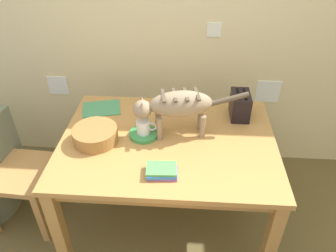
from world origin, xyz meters
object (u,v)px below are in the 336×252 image
coffee_mug (144,127)px  magazine (101,108)px  saucer_bowl (144,134)px  toaster (240,105)px  wicker_basket (95,135)px  book_stack (162,171)px  cat (177,106)px  dining_table (168,150)px  wooden_chair_far (13,169)px

coffee_mug → magazine: size_ratio=0.49×
saucer_bowl → coffee_mug: 0.06m
coffee_mug → toaster: bearing=23.4°
toaster → wicker_basket: bearing=-159.6°
magazine → book_stack: (0.48, -0.62, 0.02)m
cat → wicker_basket: cat is taller
dining_table → wooden_chair_far: (-1.05, -0.05, -0.19)m
magazine → book_stack: 0.79m
wooden_chair_far → dining_table: bearing=96.2°
saucer_bowl → toaster: toaster is taller
saucer_bowl → wooden_chair_far: wooden_chair_far is taller
toaster → book_stack: bearing=-128.5°
cat → coffee_mug: (-0.20, -0.03, -0.14)m
cat → toaster: 0.49m
book_stack → wicker_basket: size_ratio=0.64×
book_stack → wicker_basket: wicker_basket is taller
magazine → wicker_basket: wicker_basket is taller
magazine → dining_table: bearing=-46.3°
cat → magazine: cat is taller
saucer_bowl → book_stack: book_stack is taller
dining_table → book_stack: bearing=-92.4°
magazine → book_stack: book_stack is taller
saucer_bowl → wicker_basket: size_ratio=0.66×
saucer_bowl → wicker_basket: bearing=-166.2°
wicker_basket → wooden_chair_far: bearing=-179.6°
dining_table → wicker_basket: 0.46m
dining_table → saucer_bowl: 0.18m
dining_table → cat: 0.30m
book_stack → wooden_chair_far: size_ratio=0.18×
wicker_basket → cat: bearing=12.1°
dining_table → toaster: 0.57m
book_stack → toaster: size_ratio=0.87×
cat → book_stack: bearing=161.0°
coffee_mug → magazine: bearing=139.6°
wooden_chair_far → toaster: bearing=106.2°
book_stack → toaster: (0.48, 0.60, 0.06)m
toaster → coffee_mug: bearing=-156.6°
cat → toaster: bearing=-70.5°
book_stack → wicker_basket: 0.50m
coffee_mug → wicker_basket: bearing=-166.4°
cat → book_stack: (-0.06, -0.37, -0.19)m
cat → saucer_bowl: 0.28m
coffee_mug → book_stack: size_ratio=0.74×
coffee_mug → toaster: toaster is taller
book_stack → wooden_chair_far: bearing=165.9°
cat → wicker_basket: size_ratio=2.54×
magazine → toaster: (0.96, -0.02, 0.08)m
cat → wooden_chair_far: 1.20m
wooden_chair_far → saucer_bowl: bearing=98.3°
coffee_mug → wicker_basket: (-0.29, -0.07, -0.02)m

